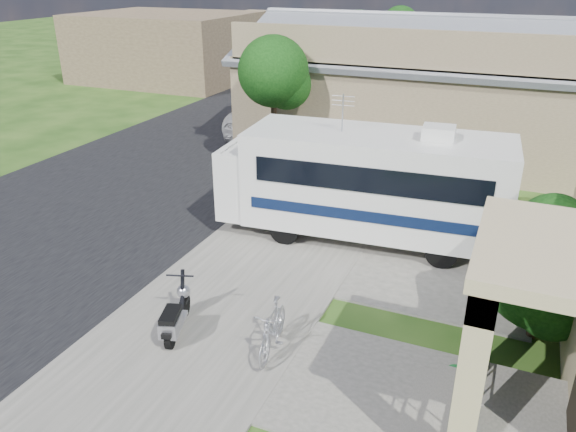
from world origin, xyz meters
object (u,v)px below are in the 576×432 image
at_px(pickup_truck, 272,113).
at_px(garden_hose, 456,376).
at_px(shrub, 549,268).
at_px(van, 316,85).
at_px(scooter, 176,316).
at_px(motorhome, 365,181).
at_px(bicycle, 273,331).

xyz_separation_m(pickup_truck, garden_hose, (9.64, -13.39, -0.72)).
distance_m(shrub, van, 21.20).
relative_size(scooter, garden_hose, 4.27).
bearing_deg(scooter, garden_hose, -9.29).
bearing_deg(garden_hose, van, 116.75).
distance_m(motorhome, scooter, 6.10).
relative_size(motorhome, van, 1.27).
height_order(shrub, bicycle, shrub).
relative_size(motorhome, shrub, 2.50).
bearing_deg(garden_hose, shrub, 57.15).
distance_m(scooter, bicycle, 1.95).
bearing_deg(pickup_truck, scooter, 100.09).
bearing_deg(scooter, pickup_truck, 89.01).
distance_m(shrub, bicycle, 5.23).
height_order(scooter, pickup_truck, pickup_truck).
distance_m(van, garden_hose, 22.26).
bearing_deg(bicycle, scooter, 179.81).
relative_size(bicycle, van, 0.28).
xyz_separation_m(bicycle, garden_hose, (3.25, 0.57, -0.41)).
distance_m(scooter, pickup_truck, 14.90).
distance_m(motorhome, bicycle, 5.47).
bearing_deg(shrub, garden_hose, -122.85).
distance_m(motorhome, pickup_truck, 10.84).
distance_m(bicycle, van, 21.53).
bearing_deg(motorhome, van, 110.15).
bearing_deg(pickup_truck, garden_hose, 118.46).
bearing_deg(pickup_truck, van, -93.94).
bearing_deg(scooter, van, 84.77).
xyz_separation_m(motorhome, shrub, (4.32, -2.88, -0.08)).
height_order(shrub, garden_hose, shrub).
bearing_deg(motorhome, scooter, -114.99).
relative_size(shrub, pickup_truck, 0.52).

